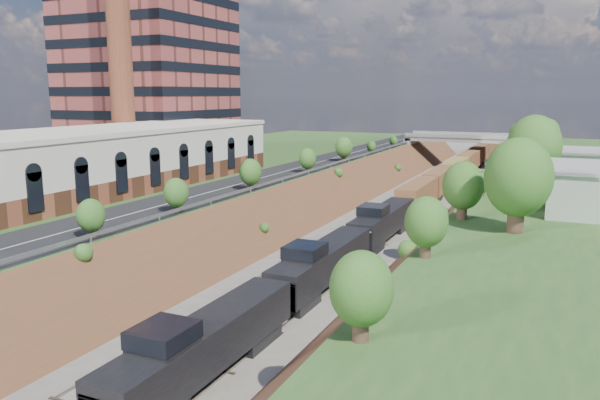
# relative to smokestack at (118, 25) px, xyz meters

# --- Properties ---
(platform_left) EXTENTS (44.00, 180.00, 5.00)m
(platform_left) POSITION_rel_smokestack_xyz_m (3.00, 4.00, -22.50)
(platform_left) COLOR #2D5221
(platform_left) RESTS_ON ground
(embankment_left) EXTENTS (10.00, 180.00, 10.00)m
(embankment_left) POSITION_rel_smokestack_xyz_m (25.00, 4.00, -25.00)
(embankment_left) COLOR brown
(embankment_left) RESTS_ON ground
(embankment_right) EXTENTS (10.00, 180.00, 10.00)m
(embankment_right) POSITION_rel_smokestack_xyz_m (47.00, 4.00, -25.00)
(embankment_right) COLOR brown
(embankment_right) RESTS_ON ground
(rail_left_track) EXTENTS (1.58, 180.00, 0.18)m
(rail_left_track) POSITION_rel_smokestack_xyz_m (33.40, 4.00, -24.91)
(rail_left_track) COLOR gray
(rail_left_track) RESTS_ON ground
(rail_right_track) EXTENTS (1.58, 180.00, 0.18)m
(rail_right_track) POSITION_rel_smokestack_xyz_m (38.60, 4.00, -24.91)
(rail_right_track) COLOR gray
(rail_right_track) RESTS_ON ground
(road) EXTENTS (8.00, 180.00, 0.10)m
(road) POSITION_rel_smokestack_xyz_m (20.50, 4.00, -19.95)
(road) COLOR black
(road) RESTS_ON platform_left
(guardrail) EXTENTS (0.10, 171.00, 0.70)m
(guardrail) POSITION_rel_smokestack_xyz_m (24.60, 3.80, -19.45)
(guardrail) COLOR #99999E
(guardrail) RESTS_ON platform_left
(commercial_building) EXTENTS (14.30, 62.30, 7.00)m
(commercial_building) POSITION_rel_smokestack_xyz_m (8.00, -18.00, -16.49)
(commercial_building) COLOR brown
(commercial_building) RESTS_ON platform_left
(smokestack) EXTENTS (3.20, 3.20, 40.00)m
(smokestack) POSITION_rel_smokestack_xyz_m (0.00, 0.00, 0.00)
(smokestack) COLOR brown
(smokestack) RESTS_ON platform_left
(overpass) EXTENTS (24.50, 8.30, 7.40)m
(overpass) POSITION_rel_smokestack_xyz_m (36.00, 66.00, -20.08)
(overpass) COLOR gray
(overpass) RESTS_ON ground
(white_building_far) EXTENTS (8.00, 10.00, 3.60)m
(white_building_far) POSITION_rel_smokestack_xyz_m (59.00, 18.00, -18.20)
(white_building_far) COLOR silver
(white_building_far) RESTS_ON platform_right
(tree_right_large) EXTENTS (5.25, 5.25, 7.61)m
(tree_right_large) POSITION_rel_smokestack_xyz_m (53.00, -16.00, -15.62)
(tree_right_large) COLOR #473323
(tree_right_large) RESTS_ON platform_right
(tree_left_crest) EXTENTS (2.45, 2.45, 3.55)m
(tree_left_crest) POSITION_rel_smokestack_xyz_m (24.20, -36.00, -17.96)
(tree_left_crest) COLOR #473323
(tree_left_crest) RESTS_ON platform_left
(freight_train) EXTENTS (2.74, 169.65, 4.55)m
(freight_train) POSITION_rel_smokestack_xyz_m (38.60, 41.53, -22.56)
(freight_train) COLOR black
(freight_train) RESTS_ON ground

